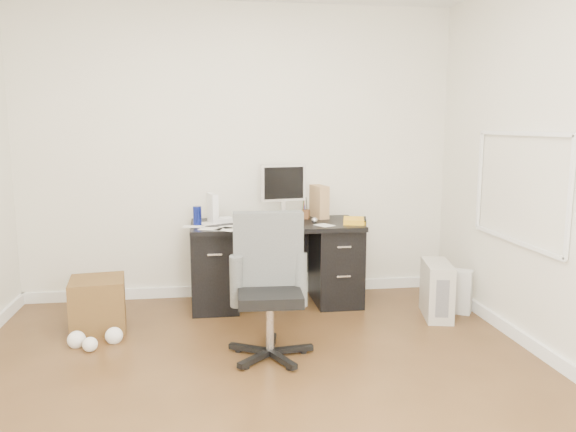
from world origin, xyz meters
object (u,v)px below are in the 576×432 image
(desk, at_px, (276,261))
(pc_tower, at_px, (437,290))
(lcd_monitor, at_px, (283,192))
(wicker_basket, at_px, (98,304))
(office_chair, at_px, (270,288))
(keyboard, at_px, (258,224))

(desk, distance_m, pc_tower, 1.42)
(lcd_monitor, distance_m, wicker_basket, 1.84)
(desk, relative_size, pc_tower, 3.19)
(office_chair, bearing_deg, lcd_monitor, 81.12)
(lcd_monitor, xyz_separation_m, keyboard, (-0.25, -0.22, -0.25))
(pc_tower, bearing_deg, desk, 169.76)
(desk, bearing_deg, wicker_basket, -163.78)
(lcd_monitor, height_order, office_chair, lcd_monitor)
(desk, relative_size, keyboard, 3.94)
(office_chair, bearing_deg, keyboard, 91.83)
(wicker_basket, bearing_deg, lcd_monitor, 18.98)
(desk, relative_size, lcd_monitor, 2.86)
(desk, xyz_separation_m, lcd_monitor, (0.08, 0.11, 0.61))
(keyboard, relative_size, wicker_basket, 0.92)
(office_chair, distance_m, pc_tower, 1.64)
(lcd_monitor, bearing_deg, desk, -136.54)
(wicker_basket, bearing_deg, office_chair, -29.90)
(desk, bearing_deg, office_chair, -99.18)
(keyboard, xyz_separation_m, wicker_basket, (-1.31, -0.32, -0.55))
(keyboard, height_order, pc_tower, keyboard)
(keyboard, distance_m, wicker_basket, 1.46)
(desk, distance_m, keyboard, 0.41)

